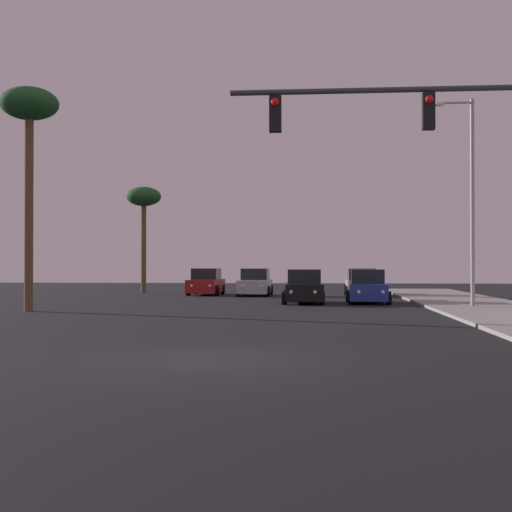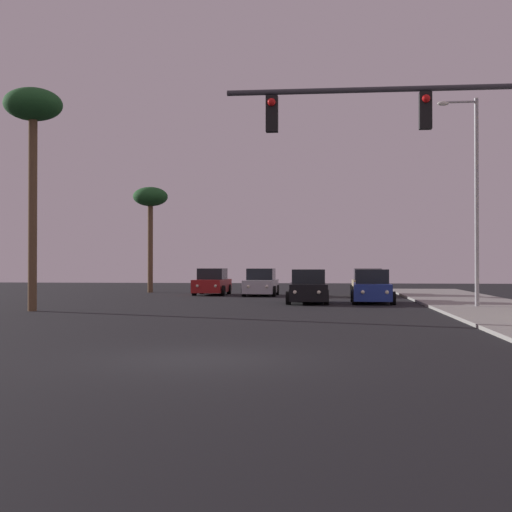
{
  "view_description": "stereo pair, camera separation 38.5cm",
  "coord_description": "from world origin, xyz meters",
  "px_view_note": "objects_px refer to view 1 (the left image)",
  "views": [
    {
      "loc": [
        2.18,
        -14.26,
        1.9
      ],
      "look_at": [
        0.27,
        8.45,
        2.19
      ],
      "focal_mm": 50.0,
      "sensor_mm": 36.0,
      "label": 1
    },
    {
      "loc": [
        2.57,
        -14.22,
        1.9
      ],
      "look_at": [
        0.27,
        8.45,
        2.19
      ],
      "focal_mm": 50.0,
      "sensor_mm": 36.0,
      "label": 2
    }
  ],
  "objects_px": {
    "car_blue": "(367,288)",
    "street_lamp": "(469,191)",
    "car_black": "(304,288)",
    "palm_tree_far": "(144,201)",
    "traffic_light_mast": "(447,149)",
    "palm_tree_near": "(29,117)",
    "car_red": "(206,283)",
    "car_silver": "(255,283)",
    "car_tan": "(362,284)"
  },
  "relations": [
    {
      "from": "car_blue",
      "to": "street_lamp",
      "type": "distance_m",
      "value": 7.3
    },
    {
      "from": "car_red",
      "to": "palm_tree_far",
      "type": "distance_m",
      "value": 8.15
    },
    {
      "from": "car_silver",
      "to": "palm_tree_far",
      "type": "distance_m",
      "value": 10.75
    },
    {
      "from": "car_blue",
      "to": "traffic_light_mast",
      "type": "bearing_deg",
      "value": 94.15
    },
    {
      "from": "car_red",
      "to": "palm_tree_far",
      "type": "height_order",
      "value": "palm_tree_far"
    },
    {
      "from": "car_red",
      "to": "palm_tree_near",
      "type": "xyz_separation_m",
      "value": [
        -4.77,
        -16.56,
        7.23
      ]
    },
    {
      "from": "palm_tree_far",
      "to": "car_blue",
      "type": "bearing_deg",
      "value": -40.99
    },
    {
      "from": "car_silver",
      "to": "street_lamp",
      "type": "bearing_deg",
      "value": 131.36
    },
    {
      "from": "traffic_light_mast",
      "to": "palm_tree_far",
      "type": "xyz_separation_m",
      "value": [
        -15.06,
        30.54,
        1.55
      ]
    },
    {
      "from": "traffic_light_mast",
      "to": "car_blue",
      "type": "bearing_deg",
      "value": 92.07
    },
    {
      "from": "car_black",
      "to": "palm_tree_near",
      "type": "relative_size",
      "value": 0.47
    },
    {
      "from": "car_black",
      "to": "street_lamp",
      "type": "relative_size",
      "value": 0.48
    },
    {
      "from": "car_blue",
      "to": "car_silver",
      "type": "height_order",
      "value": "same"
    },
    {
      "from": "car_red",
      "to": "car_blue",
      "type": "bearing_deg",
      "value": 138.38
    },
    {
      "from": "car_blue",
      "to": "car_tan",
      "type": "distance_m",
      "value": 8.23
    },
    {
      "from": "car_tan",
      "to": "car_silver",
      "type": "bearing_deg",
      "value": 0.82
    },
    {
      "from": "car_tan",
      "to": "palm_tree_near",
      "type": "distance_m",
      "value": 22.58
    },
    {
      "from": "car_black",
      "to": "palm_tree_near",
      "type": "distance_m",
      "value": 15.07
    },
    {
      "from": "car_red",
      "to": "traffic_light_mast",
      "type": "xyz_separation_m",
      "value": [
        10.17,
        -27.09,
        3.98
      ]
    },
    {
      "from": "car_red",
      "to": "street_lamp",
      "type": "distance_m",
      "value": 19.51
    },
    {
      "from": "traffic_light_mast",
      "to": "palm_tree_near",
      "type": "distance_m",
      "value": 18.57
    },
    {
      "from": "car_red",
      "to": "palm_tree_far",
      "type": "xyz_separation_m",
      "value": [
        -4.89,
        3.44,
        5.54
      ]
    },
    {
      "from": "car_black",
      "to": "street_lamp",
      "type": "height_order",
      "value": "street_lamp"
    },
    {
      "from": "car_blue",
      "to": "car_black",
      "type": "distance_m",
      "value": 3.18
    },
    {
      "from": "car_tan",
      "to": "car_red",
      "type": "bearing_deg",
      "value": -4.89
    },
    {
      "from": "car_red",
      "to": "traffic_light_mast",
      "type": "height_order",
      "value": "traffic_light_mast"
    },
    {
      "from": "palm_tree_far",
      "to": "car_black",
      "type": "bearing_deg",
      "value": -48.83
    },
    {
      "from": "palm_tree_far",
      "to": "traffic_light_mast",
      "type": "bearing_deg",
      "value": -63.74
    },
    {
      "from": "street_lamp",
      "to": "palm_tree_far",
      "type": "bearing_deg",
      "value": 137.89
    },
    {
      "from": "car_red",
      "to": "street_lamp",
      "type": "bearing_deg",
      "value": 137.73
    },
    {
      "from": "car_blue",
      "to": "car_red",
      "type": "relative_size",
      "value": 1.0
    },
    {
      "from": "car_blue",
      "to": "car_black",
      "type": "xyz_separation_m",
      "value": [
        -3.16,
        -0.35,
        0.0
      ]
    },
    {
      "from": "car_red",
      "to": "palm_tree_near",
      "type": "relative_size",
      "value": 0.47
    },
    {
      "from": "car_red",
      "to": "traffic_light_mast",
      "type": "distance_m",
      "value": 29.21
    },
    {
      "from": "palm_tree_near",
      "to": "palm_tree_far",
      "type": "height_order",
      "value": "palm_tree_near"
    },
    {
      "from": "car_black",
      "to": "street_lamp",
      "type": "distance_m",
      "value": 9.29
    },
    {
      "from": "street_lamp",
      "to": "car_blue",
      "type": "bearing_deg",
      "value": 134.25
    },
    {
      "from": "car_blue",
      "to": "car_tan",
      "type": "relative_size",
      "value": 1.01
    },
    {
      "from": "car_red",
      "to": "palm_tree_far",
      "type": "bearing_deg",
      "value": -33.1
    },
    {
      "from": "car_black",
      "to": "traffic_light_mast",
      "type": "xyz_separation_m",
      "value": [
        3.81,
        -17.66,
        3.98
      ]
    },
    {
      "from": "car_silver",
      "to": "street_lamp",
      "type": "relative_size",
      "value": 0.48
    },
    {
      "from": "car_black",
      "to": "traffic_light_mast",
      "type": "bearing_deg",
      "value": 99.92
    },
    {
      "from": "car_red",
      "to": "traffic_light_mast",
      "type": "relative_size",
      "value": 0.57
    },
    {
      "from": "traffic_light_mast",
      "to": "palm_tree_near",
      "type": "xyz_separation_m",
      "value": [
        -14.94,
        10.54,
        3.25
      ]
    },
    {
      "from": "car_black",
      "to": "street_lamp",
      "type": "xyz_separation_m",
      "value": [
        7.25,
        -3.85,
        4.36
      ]
    },
    {
      "from": "car_tan",
      "to": "street_lamp",
      "type": "height_order",
      "value": "street_lamp"
    },
    {
      "from": "car_black",
      "to": "palm_tree_near",
      "type": "xyz_separation_m",
      "value": [
        -11.13,
        -7.13,
        7.23
      ]
    },
    {
      "from": "car_black",
      "to": "traffic_light_mast",
      "type": "relative_size",
      "value": 0.57
    },
    {
      "from": "car_tan",
      "to": "palm_tree_far",
      "type": "distance_m",
      "value": 16.23
    },
    {
      "from": "palm_tree_near",
      "to": "car_tan",
      "type": "bearing_deg",
      "value": 47.26
    }
  ]
}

